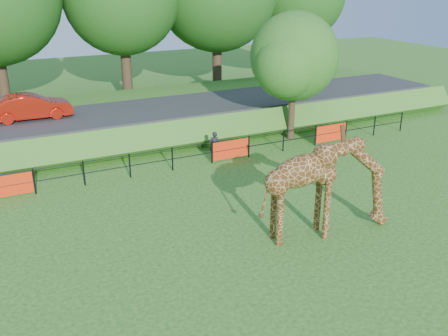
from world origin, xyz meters
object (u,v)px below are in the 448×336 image
Objects in this scene: giraffe at (328,188)px; visitor at (214,145)px; car_red at (31,107)px; tree_east at (295,60)px.

visitor is at bearing 100.42° from giraffe.
car_red is 13.88m from tree_east.
giraffe is at bearing 112.53° from visitor.
visitor is at bearing -128.33° from car_red.
tree_east is at bearing -146.82° from visitor.
tree_east reaches higher than visitor.
giraffe is 11.16m from tree_east.
tree_east is at bearing 71.61° from giraffe.
tree_east is (5.21, 1.09, 3.59)m from visitor.
tree_east is (5.03, 9.63, 2.56)m from giraffe.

